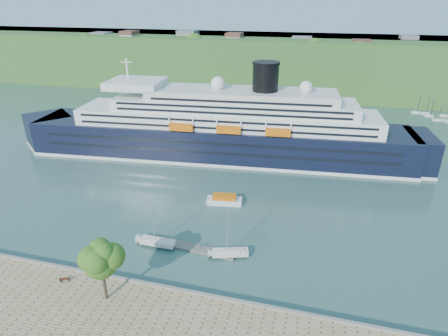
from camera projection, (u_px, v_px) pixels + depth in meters
ground at (156, 290)px, 56.89m from camera, size 400.00×400.00×0.00m
far_hillside at (279, 63)px, 179.42m from camera, size 400.00×50.00×24.00m
quay_coping at (155, 285)px, 56.24m from camera, size 220.00×0.50×0.30m
cruise_ship at (218, 110)px, 99.78m from camera, size 117.37×27.67×26.12m
park_bench at (64, 279)px, 56.97m from camera, size 1.58×1.11×0.94m
promenade_tree at (102, 269)px, 51.76m from camera, size 6.38×6.38×10.56m
floating_pontoon at (189, 247)px, 66.29m from camera, size 17.15×3.24×0.38m
sailboat_white_near at (156, 225)px, 64.96m from camera, size 7.05×2.03×9.08m
sailboat_white_far at (230, 235)px, 62.32m from camera, size 7.07×3.88×8.80m
tender_launch at (224, 199)px, 80.26m from camera, size 7.91×3.77×2.10m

